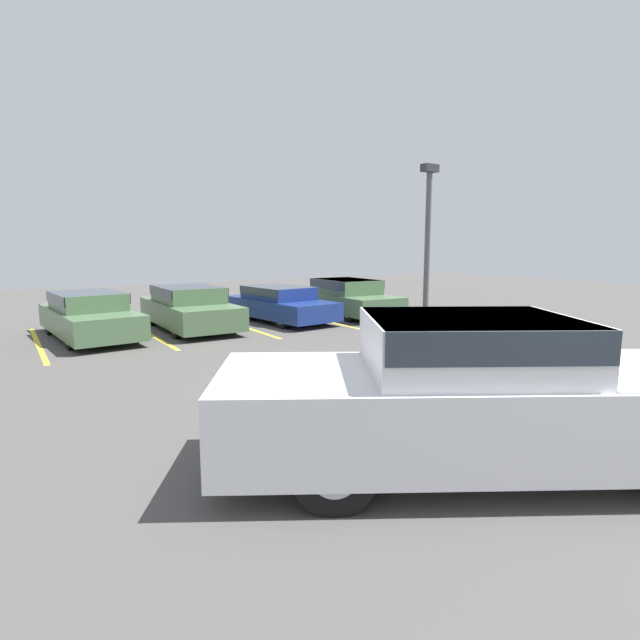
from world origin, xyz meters
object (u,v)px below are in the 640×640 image
Objects in this scene: pickup_truck at (496,394)px; parked_sedan_d at (347,296)px; light_post at (428,225)px; parked_sedan_a at (89,314)px; wheel_stop_curb at (273,307)px; parked_sedan_b at (189,306)px; parked_sedan_c at (279,303)px; traffic_cone at (537,355)px.

pickup_truck is 12.50m from parked_sedan_d.
pickup_truck is 1.09× the size of light_post.
parked_sedan_a is 1.00× the size of parked_sedan_d.
light_post reaches higher than wheel_stop_curb.
parked_sedan_b reaches higher than parked_sedan_c.
pickup_truck is 1.37× the size of parked_sedan_c.
pickup_truck is 3.64× the size of wheel_stop_curb.
wheel_stop_curb is (-5.55, 2.73, -3.21)m from light_post.
parked_sedan_c is 6.52× the size of traffic_cone.
traffic_cone is (4.15, -8.74, -0.35)m from parked_sedan_b.
light_post is (9.85, 0.11, 2.61)m from parked_sedan_b.
parked_sedan_a is at bearing -96.48° from parked_sedan_c.
light_post is (4.16, 0.28, 2.60)m from parked_sedan_d.
wheel_stop_curb is (-1.39, 3.00, -0.62)m from parked_sedan_d.
light_post reaches higher than pickup_truck.
parked_sedan_b is (2.76, 0.06, 0.02)m from parked_sedan_a.
parked_sedan_a is 6.70× the size of traffic_cone.
parked_sedan_a reaches higher than wheel_stop_curb.
light_post reaches higher than parked_sedan_a.
parked_sedan_c is 2.66× the size of wheel_stop_curb.
parked_sedan_d is 6.67× the size of traffic_cone.
pickup_truck is at bearing 7.69° from parked_sedan_a.
parked_sedan_a is at bearing -88.46° from parked_sedan_b.
light_post is at bearing -26.15° from wheel_stop_curb.
parked_sedan_a is at bearing -179.26° from light_post.
parked_sedan_d reaches higher than parked_sedan_c.
parked_sedan_c is at bearing 97.62° from traffic_cone.
parked_sedan_a is 1.01× the size of parked_sedan_b.
parked_sedan_b is at bearing -97.98° from parked_sedan_c.
parked_sedan_c is 3.26m from wheel_stop_curb.
pickup_truck is 11.53m from parked_sedan_c.
pickup_truck is at bearing -131.93° from light_post.
parked_sedan_c is at bearing 104.54° from pickup_truck.
pickup_truck is 1.34× the size of parked_sedan_d.
parked_sedan_b is (0.26, 11.16, -0.18)m from pickup_truck.
traffic_cone is 0.41× the size of wheel_stop_curb.
traffic_cone is (-5.70, -8.84, -2.96)m from light_post.
light_post reaches higher than traffic_cone.
traffic_cone is (6.91, -8.68, -0.33)m from parked_sedan_a.
parked_sedan_a is 11.10m from traffic_cone.
parked_sedan_d reaches higher than wheel_stop_curb.
parked_sedan_a is (-2.49, 11.10, -0.20)m from pickup_truck.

